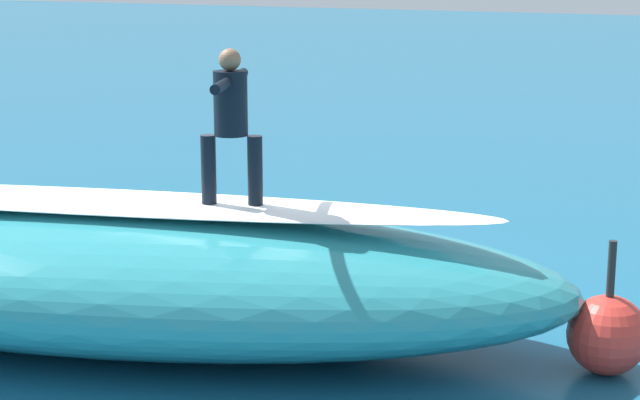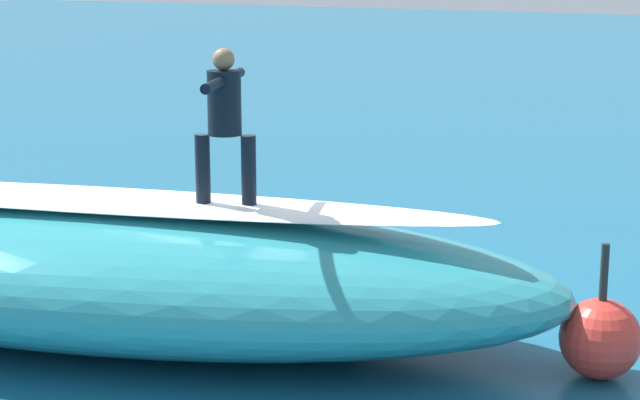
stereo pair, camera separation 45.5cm
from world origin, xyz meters
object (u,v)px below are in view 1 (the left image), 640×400
Objects in this scene: surfer_paddling at (382,240)px; buoy_marker at (607,334)px; surfboard_paddling at (386,256)px; surfer_riding at (231,115)px; surfboard_riding at (233,208)px.

buoy_marker is (-3.36, 2.69, 0.16)m from surfer_paddling.
buoy_marker is at bearing 2.50° from surfboard_paddling.
surfer_riding reaches higher than surfer_paddling.
surfer_paddling is (-0.02, -3.59, -2.05)m from surfer_riding.
buoy_marker reaches higher than surfboard_paddling.
surfer_paddling is 4.31m from buoy_marker.
buoy_marker is (-3.26, 2.61, 0.33)m from surfboard_paddling.
surfboard_riding is at bearing -155.12° from surfer_riding.
surfer_riding is 3.97m from buoy_marker.
surfboard_riding is 3.63m from buoy_marker.
surfer_paddling is 1.11× the size of buoy_marker.
surfer_riding is 4.15m from surfboard_paddling.
surfer_riding is 1.06× the size of surfer_paddling.
surfer_paddling is at bearing -180.00° from surfboard_paddling.
surfboard_riding is 3.77m from surfer_paddling.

